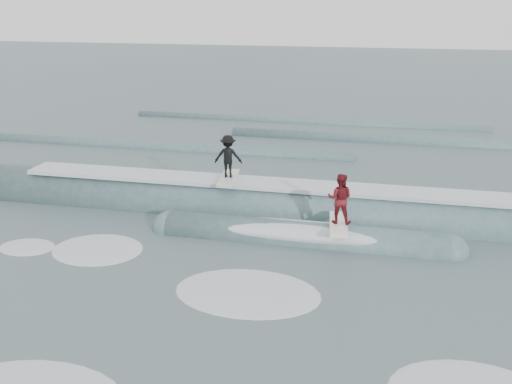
# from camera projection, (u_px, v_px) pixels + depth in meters

# --- Properties ---
(ground) EXTENTS (160.00, 160.00, 0.00)m
(ground) POSITION_uv_depth(u_px,v_px,m) (213.00, 293.00, 15.02)
(ground) COLOR #394D54
(ground) RESTS_ON ground
(breaking_wave) EXTENTS (23.83, 3.87, 2.18)m
(breaking_wave) POSITION_uv_depth(u_px,v_px,m) (268.00, 215.00, 20.29)
(breaking_wave) COLOR #38585E
(breaking_wave) RESTS_ON ground
(surfer_black) EXTENTS (1.06, 2.05, 1.63)m
(surfer_black) POSITION_uv_depth(u_px,v_px,m) (228.00, 159.00, 20.35)
(surfer_black) COLOR silver
(surfer_black) RESTS_ON ground
(surfer_red) EXTENTS (0.80, 2.04, 1.70)m
(surfer_red) POSITION_uv_depth(u_px,v_px,m) (340.00, 202.00, 17.62)
(surfer_red) COLOR white
(surfer_red) RESTS_ON ground
(whitewater) EXTENTS (15.31, 8.78, 0.10)m
(whitewater) POSITION_uv_depth(u_px,v_px,m) (197.00, 316.00, 13.94)
(whitewater) COLOR white
(whitewater) RESTS_ON ground
(far_swells) EXTENTS (36.90, 8.65, 0.80)m
(far_swells) POSITION_uv_depth(u_px,v_px,m) (308.00, 139.00, 31.29)
(far_swells) COLOR #38585E
(far_swells) RESTS_ON ground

